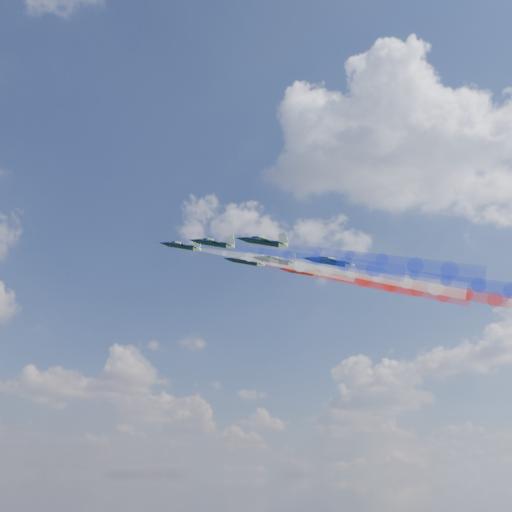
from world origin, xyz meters
TOP-DOWN VIEW (x-y plane):
  - jet_lead at (1.45, 15.93)m, footprint 14.76×15.38m
  - trail_lead at (16.31, -2.56)m, footprint 26.64×32.54m
  - jet_inner_left at (1.88, 1.89)m, footprint 14.76×15.38m
  - trail_inner_left at (16.75, -16.61)m, footprint 26.64×32.54m
  - jet_inner_right at (18.67, 12.67)m, footprint 14.76×15.38m
  - trail_inner_right at (33.54, -5.82)m, footprint 26.64×32.54m
  - jet_outer_left at (2.47, -16.64)m, footprint 14.76×15.38m
  - trail_outer_left at (17.33, -35.13)m, footprint 26.64×32.54m
  - jet_center_third at (16.60, -2.53)m, footprint 14.76×15.38m
  - trail_center_third at (31.47, -21.02)m, footprint 26.64×32.54m
  - jet_outer_right at (34.59, 9.18)m, footprint 14.76×15.38m
  - trail_outer_right at (49.46, -9.31)m, footprint 26.64×32.54m
  - jet_rear_left at (18.76, -19.07)m, footprint 14.76×15.38m
  - trail_rear_left at (33.63, -37.56)m, footprint 26.64×32.54m
  - jet_rear_right at (33.37, -5.81)m, footprint 14.76×15.38m
  - trail_rear_right at (48.24, -24.31)m, footprint 26.64×32.54m

SIDE VIEW (x-z plane):
  - trail_rear_left at x=33.63m, z-range 125.62..139.33m
  - trail_outer_left at x=17.33m, z-range 127.39..141.09m
  - trail_rear_right at x=48.24m, z-range 129.17..142.88m
  - trail_center_third at x=31.47m, z-range 129.94..143.64m
  - jet_rear_left at x=18.76m, z-range 134.77..142.06m
  - trail_inner_left at x=16.75m, z-range 132.40..146.11m
  - jet_outer_left at x=2.47m, z-range 136.54..143.82m
  - trail_outer_right at x=49.46m, z-range 133.54..147.24m
  - trail_inner_right at x=33.54m, z-range 134.17..147.88m
  - jet_rear_right at x=33.37m, z-range 138.32..145.61m
  - trail_lead at x=16.31m, z-range 135.71..149.42m
  - jet_center_third at x=16.60m, z-range 139.09..146.37m
  - jet_inner_left at x=1.88m, z-range 141.55..148.84m
  - jet_outer_right at x=34.59m, z-range 142.69..149.97m
  - jet_inner_right at x=18.67m, z-range 143.32..150.61m
  - jet_lead at x=1.45m, z-range 144.86..152.15m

